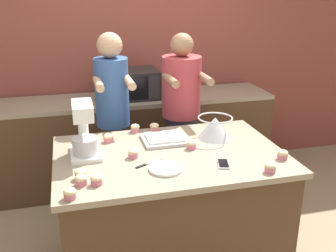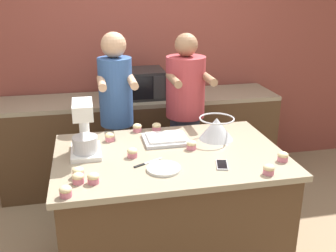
{
  "view_description": "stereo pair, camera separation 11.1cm",
  "coord_description": "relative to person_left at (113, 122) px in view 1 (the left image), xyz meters",
  "views": [
    {
      "loc": [
        -0.63,
        -2.39,
        2.01
      ],
      "look_at": [
        0.0,
        0.05,
        1.09
      ],
      "focal_mm": 42.0,
      "sensor_mm": 36.0,
      "label": 1
    },
    {
      "loc": [
        -0.52,
        -2.42,
        2.01
      ],
      "look_at": [
        0.0,
        0.05,
        1.09
      ],
      "focal_mm": 42.0,
      "sensor_mm": 36.0,
      "label": 2
    }
  ],
  "objects": [
    {
      "name": "cell_phone",
      "position": [
        0.58,
        -1.07,
        0.03
      ],
      "size": [
        0.11,
        0.16,
        0.01
      ],
      "color": "silver",
      "rests_on": "island_counter"
    },
    {
      "name": "knife",
      "position": [
        0.11,
        -0.94,
        0.03
      ],
      "size": [
        0.2,
        0.12,
        0.01
      ],
      "color": "#BCBCC1",
      "rests_on": "island_counter"
    },
    {
      "name": "cupcake_2",
      "position": [
        0.28,
        -0.36,
        0.06
      ],
      "size": [
        0.07,
        0.07,
        0.06
      ],
      "color": "#D17084",
      "rests_on": "island_counter"
    },
    {
      "name": "cupcake_5",
      "position": [
        0.03,
        -0.82,
        0.06
      ],
      "size": [
        0.07,
        0.07,
        0.06
      ],
      "color": "#D17084",
      "rests_on": "island_counter"
    },
    {
      "name": "cupcake_9",
      "position": [
        -0.32,
        -1.04,
        0.06
      ],
      "size": [
        0.07,
        0.07,
        0.06
      ],
      "color": "#D17084",
      "rests_on": "island_counter"
    },
    {
      "name": "person_left",
      "position": [
        0.0,
        0.0,
        0.0
      ],
      "size": [
        0.31,
        0.48,
        1.65
      ],
      "color": "brown",
      "rests_on": "ground_plane"
    },
    {
      "name": "back_wall",
      "position": [
        0.29,
        0.93,
        0.46
      ],
      "size": [
        10.0,
        0.06,
        2.7
      ],
      "color": "brown",
      "rests_on": "ground_plane"
    },
    {
      "name": "cupcake_6",
      "position": [
        -0.32,
        -1.12,
        0.06
      ],
      "size": [
        0.07,
        0.07,
        0.06
      ],
      "color": "#D17084",
      "rests_on": "island_counter"
    },
    {
      "name": "cupcake_3",
      "position": [
        0.45,
        -0.77,
        0.06
      ],
      "size": [
        0.07,
        0.07,
        0.06
      ],
      "color": "#D17084",
      "rests_on": "island_counter"
    },
    {
      "name": "stand_mixer",
      "position": [
        -0.27,
        -0.7,
        0.19
      ],
      "size": [
        0.2,
        0.3,
        0.37
      ],
      "color": "white",
      "rests_on": "island_counter"
    },
    {
      "name": "cupcake_7",
      "position": [
        0.13,
        -0.35,
        0.06
      ],
      "size": [
        0.07,
        0.07,
        0.06
      ],
      "color": "#D17084",
      "rests_on": "island_counter"
    },
    {
      "name": "mixing_bowl",
      "position": [
        0.69,
        -0.62,
        0.11
      ],
      "size": [
        0.26,
        0.26,
        0.17
      ],
      "color": "#BCBCC1",
      "rests_on": "island_counter"
    },
    {
      "name": "cupcake_4",
      "position": [
        -0.1,
        -0.5,
        0.06
      ],
      "size": [
        0.07,
        0.07,
        0.06
      ],
      "color": "#D17084",
      "rests_on": "island_counter"
    },
    {
      "name": "cupcake_10",
      "position": [
        -0.24,
        -1.14,
        0.06
      ],
      "size": [
        0.07,
        0.07,
        0.06
      ],
      "color": "#D17084",
      "rests_on": "island_counter"
    },
    {
      "name": "cupcake_0",
      "position": [
        0.81,
        -1.25,
        0.06
      ],
      "size": [
        0.07,
        0.07,
        0.06
      ],
      "color": "#D17084",
      "rests_on": "island_counter"
    },
    {
      "name": "person_right",
      "position": [
        0.61,
        0.0,
        -0.04
      ],
      "size": [
        0.35,
        0.51,
        1.63
      ],
      "color": "#33384C",
      "rests_on": "ground_plane"
    },
    {
      "name": "cupcake_8",
      "position": [
        0.99,
        -1.09,
        0.06
      ],
      "size": [
        0.07,
        0.07,
        0.06
      ],
      "color": "#D17084",
      "rests_on": "island_counter"
    },
    {
      "name": "cupcake_1",
      "position": [
        -0.39,
        -1.27,
        0.06
      ],
      "size": [
        0.07,
        0.07,
        0.06
      ],
      "color": "#D17084",
      "rests_on": "island_counter"
    },
    {
      "name": "back_counter",
      "position": [
        0.29,
        0.58,
        -0.42
      ],
      "size": [
        2.8,
        0.6,
        0.93
      ],
      "color": "#4C331E",
      "rests_on": "ground_plane"
    },
    {
      "name": "baking_tray",
      "position": [
        0.31,
        -0.59,
        0.04
      ],
      "size": [
        0.32,
        0.28,
        0.04
      ],
      "color": "#BCBCC1",
      "rests_on": "island_counter"
    },
    {
      "name": "microwave_oven",
      "position": [
        0.25,
        0.58,
        0.18
      ],
      "size": [
        0.54,
        0.4,
        0.28
      ],
      "color": "black",
      "rests_on": "back_counter"
    },
    {
      "name": "island_counter",
      "position": [
        0.29,
        -0.81,
        -0.43
      ],
      "size": [
        1.56,
        1.04,
        0.91
      ],
      "color": "#4C331E",
      "rests_on": "ground_plane"
    },
    {
      "name": "small_plate",
      "position": [
        0.2,
        -1.06,
        0.03
      ],
      "size": [
        0.21,
        0.21,
        0.02
      ],
      "color": "white",
      "rests_on": "island_counter"
    }
  ]
}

